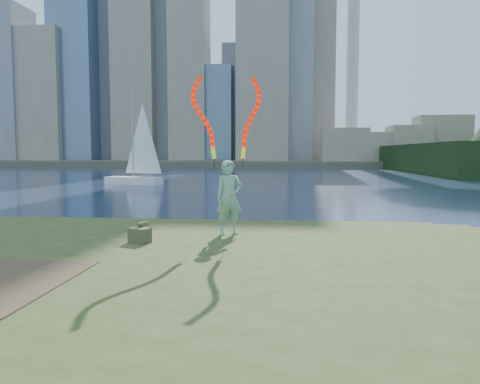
# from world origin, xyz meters

# --- Properties ---
(ground) EXTENTS (320.00, 320.00, 0.00)m
(ground) POSITION_xyz_m (0.00, 0.00, 0.00)
(ground) COLOR #18243D
(ground) RESTS_ON ground
(grassy_knoll) EXTENTS (20.00, 18.00, 0.80)m
(grassy_knoll) POSITION_xyz_m (0.00, -2.30, 0.34)
(grassy_knoll) COLOR #344217
(grassy_knoll) RESTS_ON ground
(far_shore) EXTENTS (320.00, 40.00, 1.20)m
(far_shore) POSITION_xyz_m (0.00, 95.00, 0.60)
(far_shore) COLOR #4E4939
(far_shore) RESTS_ON ground
(woman_with_ribbons) EXTENTS (1.96, 0.90, 4.19)m
(woman_with_ribbons) POSITION_xyz_m (1.41, 1.49, 2.19)
(woman_with_ribbons) COLOR #1B6638
(woman_with_ribbons) RESTS_ON grassy_knoll
(canvas_bag) EXTENTS (0.54, 0.61, 0.44)m
(canvas_bag) POSITION_xyz_m (-0.46, 0.25, 0.98)
(canvas_bag) COLOR #484F2D
(canvas_bag) RESTS_ON grassy_knoll
(sailboat) EXTENTS (5.43, 2.94, 8.19)m
(sailboat) POSITION_xyz_m (-10.35, 30.31, 1.41)
(sailboat) COLOR white
(sailboat) RESTS_ON ground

